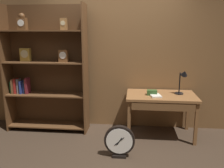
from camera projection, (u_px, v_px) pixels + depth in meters
The scene contains 8 objects.
ground_plane at pixel (105, 161), 3.31m from camera, with size 10.00×10.00×0.00m, color #3D2D21.
back_wood_panel at pixel (114, 58), 4.33m from camera, with size 4.80×0.05×2.60m, color brown.
bookshelf at pixel (45, 71), 4.19m from camera, with size 1.46×0.37×2.24m.
workbench at pixel (161, 100), 3.95m from camera, with size 1.16×0.72×0.74m.
desk_lamp at pixel (183, 79), 3.90m from camera, with size 0.19×0.20×0.44m.
toolbox_small at pixel (152, 93), 3.92m from camera, with size 0.16×0.10×0.08m, color #2D5123.
open_repair_manual at pixel (156, 96), 3.84m from camera, with size 0.16×0.22×0.03m, color silver.
round_clock_large at pixel (119, 141), 3.36m from camera, with size 0.44×0.11×0.48m.
Camera 1 is at (0.39, -2.97, 1.78)m, focal length 37.66 mm.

